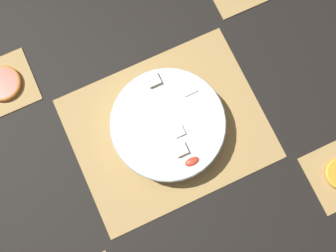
% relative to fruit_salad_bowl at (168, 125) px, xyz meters
% --- Properties ---
extents(ground_plane, '(6.00, 6.00, 0.00)m').
position_rel_fruit_salad_bowl_xyz_m(ground_plane, '(0.00, 0.00, -0.04)').
color(ground_plane, black).
extents(bamboo_mat_center, '(0.44, 0.35, 0.01)m').
position_rel_fruit_salad_bowl_xyz_m(bamboo_mat_center, '(0.00, 0.00, -0.04)').
color(bamboo_mat_center, '#A8844C').
rests_on(bamboo_mat_center, ground_plane).
extents(coaster_mat_near_right, '(0.14, 0.14, 0.01)m').
position_rel_fruit_salad_bowl_xyz_m(coaster_mat_near_right, '(0.31, -0.26, -0.04)').
color(coaster_mat_near_right, '#A8844C').
rests_on(coaster_mat_near_right, ground_plane).
extents(fruit_salad_bowl, '(0.26, 0.26, 0.07)m').
position_rel_fruit_salad_bowl_xyz_m(fruit_salad_bowl, '(0.00, 0.00, 0.00)').
color(fruit_salad_bowl, silver).
rests_on(fruit_salad_bowl, bamboo_mat_center).
extents(grapefruit_slice, '(0.09, 0.09, 0.01)m').
position_rel_fruit_salad_bowl_xyz_m(grapefruit_slice, '(0.31, -0.26, -0.03)').
color(grapefruit_slice, red).
rests_on(grapefruit_slice, coaster_mat_near_right).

